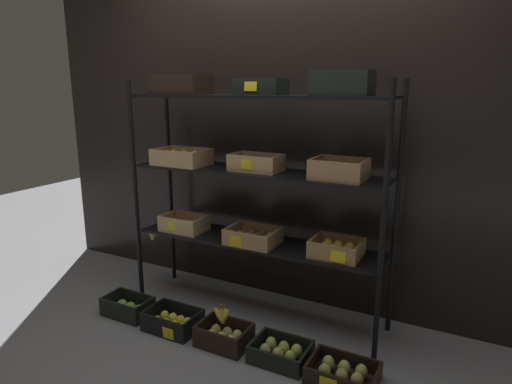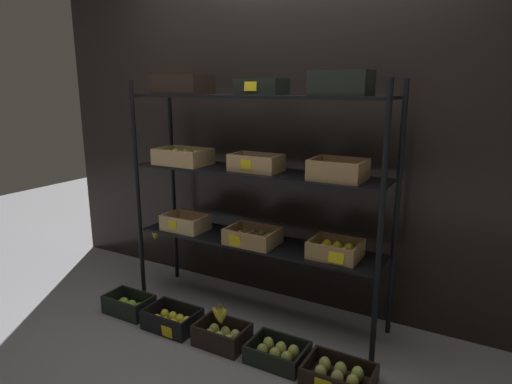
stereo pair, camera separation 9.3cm
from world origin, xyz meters
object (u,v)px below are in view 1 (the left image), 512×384
at_px(crate_ground_apple_green, 128,308).
at_px(crate_ground_lemon, 173,322).
at_px(display_rack, 254,170).
at_px(crate_ground_rightmost_pear, 343,374).
at_px(crate_ground_pear, 224,337).
at_px(banana_bunch_loose, 223,315).
at_px(crate_ground_right_pear, 281,353).

xyz_separation_m(crate_ground_apple_green, crate_ground_lemon, (0.40, -0.00, 0.00)).
distance_m(display_rack, crate_ground_rightmost_pear, 1.34).
distance_m(crate_ground_pear, banana_bunch_loose, 0.14).
xyz_separation_m(display_rack, crate_ground_apple_green, (-0.77, -0.44, -0.99)).
distance_m(crate_ground_lemon, crate_ground_pear, 0.40).
bearing_deg(banana_bunch_loose, crate_ground_right_pear, 2.56).
bearing_deg(crate_ground_apple_green, crate_ground_lemon, -0.64).
bearing_deg(crate_ground_right_pear, display_rack, 133.74).
xyz_separation_m(crate_ground_apple_green, crate_ground_rightmost_pear, (1.56, -0.00, -0.00)).
height_order(crate_ground_lemon, crate_ground_rightmost_pear, crate_ground_lemon).
bearing_deg(crate_ground_right_pear, crate_ground_apple_green, -179.16).
bearing_deg(crate_ground_right_pear, crate_ground_lemon, -178.40).
distance_m(display_rack, crate_ground_pear, 1.08).
distance_m(display_rack, crate_ground_lemon, 1.15).
relative_size(crate_ground_right_pear, crate_ground_rightmost_pear, 0.90).
bearing_deg(banana_bunch_loose, crate_ground_pear, -16.68).
relative_size(crate_ground_apple_green, crate_ground_lemon, 0.95).
distance_m(crate_ground_right_pear, banana_bunch_loose, 0.42).
bearing_deg(crate_ground_rightmost_pear, crate_ground_apple_green, 179.99).
bearing_deg(crate_ground_right_pear, crate_ground_rightmost_pear, -2.63).
distance_m(display_rack, banana_bunch_loose, 0.95).
relative_size(crate_ground_pear, crate_ground_rightmost_pear, 0.86).
bearing_deg(display_rack, crate_ground_pear, -86.82).
distance_m(crate_ground_pear, crate_ground_rightmost_pear, 0.76).
xyz_separation_m(crate_ground_apple_green, crate_ground_pear, (0.80, -0.00, 0.01)).
bearing_deg(crate_ground_pear, display_rack, 93.18).
height_order(crate_ground_pear, crate_ground_right_pear, crate_ground_pear).
xyz_separation_m(crate_ground_lemon, crate_ground_pear, (0.40, 0.00, 0.00)).
relative_size(crate_ground_apple_green, crate_ground_rightmost_pear, 0.89).
height_order(crate_ground_right_pear, crate_ground_rightmost_pear, crate_ground_right_pear).
bearing_deg(crate_ground_lemon, crate_ground_rightmost_pear, 0.21).
height_order(display_rack, banana_bunch_loose, display_rack).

